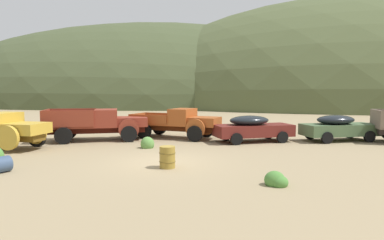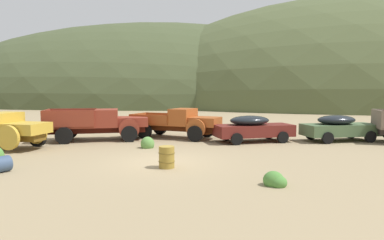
% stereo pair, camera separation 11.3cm
% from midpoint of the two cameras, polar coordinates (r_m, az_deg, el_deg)
% --- Properties ---
extents(ground_plane, '(300.00, 300.00, 0.00)m').
position_cam_midpoint_polar(ground_plane, '(14.15, -5.50, -7.25)').
color(ground_plane, '#998460').
extents(hill_center, '(111.63, 69.35, 38.16)m').
position_cam_midpoint_polar(hill_center, '(85.34, -6.56, 2.97)').
color(hill_center, '#424C2D').
rests_on(hill_center, ground).
extents(hill_far_right, '(108.69, 78.28, 46.40)m').
position_cam_midpoint_polar(hill_far_right, '(86.31, 26.32, 2.50)').
color(hill_far_right, '#4C5633').
rests_on(hill_far_right, ground).
extents(truck_rust_red, '(6.30, 3.76, 1.91)m').
position_cam_midpoint_polar(truck_rust_red, '(20.90, -15.14, -0.60)').
color(truck_rust_red, '#42140D').
rests_on(truck_rust_red, ground).
extents(truck_oxide_orange, '(6.03, 3.81, 1.89)m').
position_cam_midpoint_polar(truck_oxide_orange, '(21.03, -1.95, -0.48)').
color(truck_oxide_orange, '#51220D').
rests_on(truck_oxide_orange, ground).
extents(car_oxblood, '(5.11, 3.04, 1.57)m').
position_cam_midpoint_polar(car_oxblood, '(19.91, 10.76, -1.37)').
color(car_oxblood, maroon).
rests_on(car_oxblood, ground).
extents(car_weathered_green, '(4.98, 2.79, 1.57)m').
position_cam_midpoint_polar(car_weathered_green, '(21.86, 24.26, -1.17)').
color(car_weathered_green, '#47603D').
rests_on(car_weathered_green, ground).
extents(oil_drum_by_truck, '(0.65, 0.65, 0.85)m').
position_cam_midpoint_polar(oil_drum_by_truck, '(13.02, -4.53, -6.41)').
color(oil_drum_by_truck, olive).
rests_on(oil_drum_by_truck, ground).
extents(bush_front_right, '(0.74, 0.66, 0.59)m').
position_cam_midpoint_polar(bush_front_right, '(10.99, 14.07, -10.18)').
color(bush_front_right, '#4C8438').
rests_on(bush_front_right, ground).
extents(bush_back_edge, '(0.72, 0.68, 0.62)m').
position_cam_midpoint_polar(bush_back_edge, '(23.47, 5.29, -1.97)').
color(bush_back_edge, '#3D702D').
rests_on(bush_back_edge, ground).
extents(bush_between_trucks, '(0.72, 0.65, 0.77)m').
position_cam_midpoint_polar(bush_between_trucks, '(17.64, -7.85, -4.20)').
color(bush_between_trucks, '#5B8E42').
rests_on(bush_between_trucks, ground).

